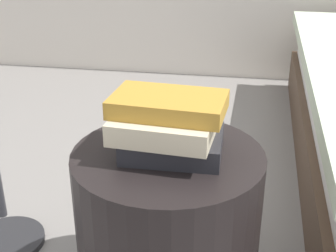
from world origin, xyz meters
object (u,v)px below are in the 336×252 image
(side_table, at_px, (168,231))
(book_ochre, at_px, (168,104))
(book_charcoal, at_px, (173,143))
(book_cream, at_px, (165,125))

(side_table, relative_size, book_ochre, 1.80)
(side_table, height_order, book_charcoal, book_charcoal)
(book_cream, bearing_deg, book_charcoal, 33.61)
(book_cream, relative_size, book_ochre, 0.89)
(book_ochre, bearing_deg, side_table, -78.81)
(book_cream, height_order, book_ochre, book_ochre)
(side_table, bearing_deg, book_ochre, 96.63)
(side_table, relative_size, book_charcoal, 2.03)
(book_charcoal, height_order, book_ochre, book_ochre)
(side_table, distance_m, book_ochre, 0.35)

